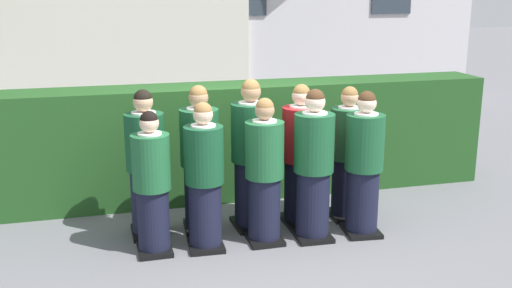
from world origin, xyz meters
The scene contains 12 objects.
ground_plane centered at (0.00, 0.00, 0.00)m, with size 60.00×60.00×0.00m, color slate.
student_front_row_0 centered at (-1.17, 0.03, 0.72)m, with size 0.40×0.48×1.52m.
student_front_row_1 centered at (-0.62, 0.01, 0.76)m, with size 0.41×0.51×1.59m.
student_front_row_2 centered at (0.03, 0.01, 0.76)m, with size 0.42×0.46×1.60m.
student_front_row_3 centered at (0.58, -0.03, 0.80)m, with size 0.44×0.49×1.68m.
student_front_row_4 centered at (1.16, -0.06, 0.78)m, with size 0.43×0.53×1.64m.
student_rear_row_0 centered at (-1.18, 0.53, 0.79)m, with size 0.43×0.52×1.66m.
student_rear_row_1 centered at (-0.58, 0.52, 0.80)m, with size 0.44×0.54×1.68m.
student_rear_row_2 centered at (0.00, 0.45, 0.83)m, with size 0.45×0.55×1.73m.
student_in_red_blazer centered at (0.58, 0.42, 0.79)m, with size 0.43×0.52×1.66m.
student_rear_row_4 centered at (1.18, 0.44, 0.76)m, with size 0.42×0.52×1.61m.
hedge centered at (0.00, 1.61, 0.75)m, with size 7.08×0.70×1.49m.
Camera 1 is at (-1.67, -6.00, 2.74)m, focal length 42.70 mm.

